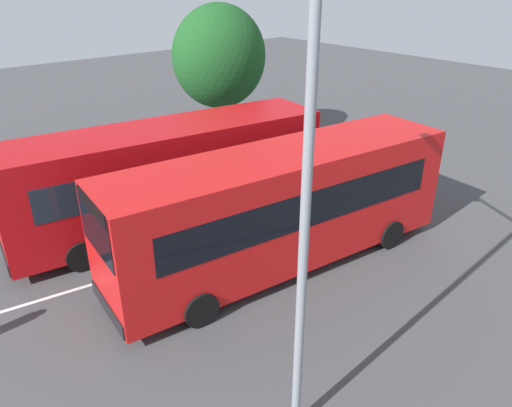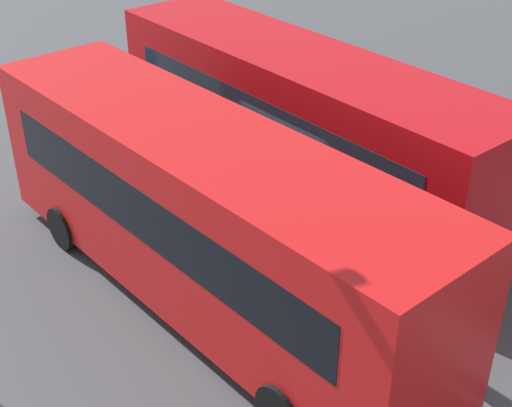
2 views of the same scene
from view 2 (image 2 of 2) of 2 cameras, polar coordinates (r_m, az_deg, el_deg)
The scene contains 5 objects.
ground_plane at distance 15.12m, azimuth -0.40°, elevation -3.05°, with size 71.76×71.76×0.00m, color #424244.
bus_far_left at distance 15.96m, azimuth 3.40°, elevation 6.42°, with size 10.43×3.73×3.39m.
bus_center_left at distance 12.63m, azimuth -4.19°, elevation -0.69°, with size 10.41×3.50×3.39m.
pedestrian at distance 20.22m, azimuth -16.72°, elevation 8.18°, with size 0.32×0.32×1.80m.
lane_stripe_outer_left at distance 15.12m, azimuth -0.40°, elevation -3.04°, with size 14.92×0.12×0.01m, color silver.
Camera 2 is at (-8.55, 9.18, 8.44)m, focal length 51.14 mm.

